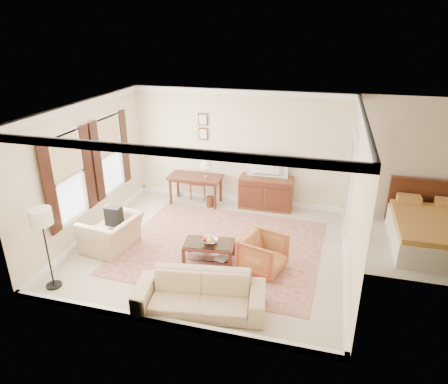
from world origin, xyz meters
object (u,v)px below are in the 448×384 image
at_px(sideboard, 266,193).
at_px(striped_armchair, 263,252).
at_px(tv, 267,159).
at_px(coffee_table, 209,247).
at_px(sofa, 200,289).
at_px(club_armchair, 111,228).
at_px(writing_desk, 195,180).

bearing_deg(sideboard, striped_armchair, -81.54).
distance_m(tv, striped_armchair, 2.94).
xyz_separation_m(tv, coffee_table, (-0.66, -2.71, -0.99)).
bearing_deg(sofa, sideboard, 76.42).
relative_size(striped_armchair, club_armchair, 0.71).
xyz_separation_m(writing_desk, coffee_table, (1.15, -2.58, -0.32)).
relative_size(tv, coffee_table, 0.95).
distance_m(writing_desk, tv, 1.94).
bearing_deg(coffee_table, striped_armchair, -2.42).
relative_size(writing_desk, striped_armchair, 1.74).
bearing_deg(club_armchair, tv, 143.43).
relative_size(sideboard, sofa, 0.63).
xyz_separation_m(striped_armchair, club_armchair, (-3.15, -0.01, 0.09)).
height_order(tv, striped_armchair, tv).
height_order(writing_desk, sideboard, sideboard).
distance_m(writing_desk, coffee_table, 2.84).
xyz_separation_m(writing_desk, tv, (1.81, 0.13, 0.67)).
xyz_separation_m(sideboard, coffee_table, (-0.66, -2.73, -0.10)).
relative_size(writing_desk, tv, 1.40).
relative_size(tv, club_armchair, 0.89).
bearing_deg(tv, coffee_table, 76.35).
bearing_deg(coffee_table, sideboard, 76.45).
bearing_deg(tv, striped_armchair, 98.52).
relative_size(striped_armchair, sofa, 0.37).
xyz_separation_m(coffee_table, striped_armchair, (1.07, -0.05, 0.08)).
height_order(sideboard, striped_armchair, sideboard).
bearing_deg(sofa, writing_desk, 101.17).
relative_size(sideboard, club_armchair, 1.21).
bearing_deg(writing_desk, striped_armchair, -49.75).
height_order(coffee_table, sofa, sofa).
bearing_deg(sofa, club_armchair, 141.16).
relative_size(writing_desk, club_armchair, 1.24).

